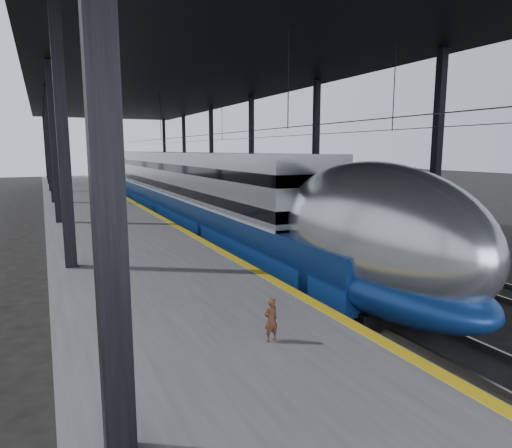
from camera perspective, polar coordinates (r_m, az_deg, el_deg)
ground at (r=12.97m, az=6.76°, el=-11.90°), size 160.00×160.00×0.00m
platform at (r=30.67m, az=-19.31°, el=0.90°), size 6.00×80.00×1.00m
yellow_strip at (r=31.00m, az=-14.21°, el=2.17°), size 0.30×80.00×0.01m
rails at (r=32.49m, az=-5.11°, el=1.08°), size 6.52×80.00×0.16m
canopy at (r=31.69m, az=-9.98°, el=17.17°), size 18.00×75.00×9.47m
tgv_train at (r=38.75m, az=-12.46°, el=5.23°), size 3.15×65.20×4.52m
second_train at (r=44.30m, az=-7.37°, el=5.65°), size 2.81×56.05×3.88m
child at (r=8.97m, az=1.88°, el=-11.87°), size 0.34×0.25×0.86m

